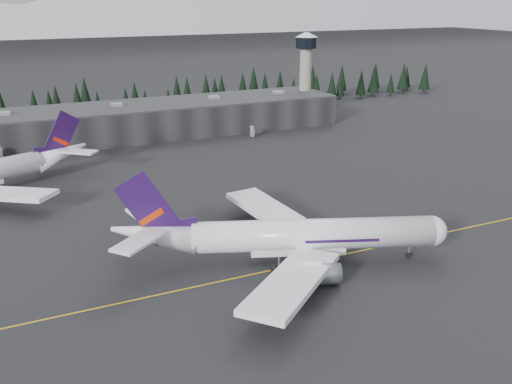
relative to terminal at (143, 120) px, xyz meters
name	(u,v)px	position (x,y,z in m)	size (l,w,h in m)	color
ground	(296,260)	(0.00, -125.00, -6.30)	(1400.00, 1400.00, 0.00)	black
taxiline	(301,264)	(0.00, -127.00, -6.29)	(400.00, 0.40, 0.02)	gold
terminal	(143,120)	(0.00, 0.00, 0.00)	(160.00, 30.00, 12.60)	black
control_tower	(306,66)	(75.00, 3.00, 17.11)	(10.00, 10.00, 37.70)	gray
treeline	(122,102)	(0.00, 37.00, 1.20)	(360.00, 20.00, 15.00)	black
mountain_ridge	(13,28)	(0.00, 875.00, -6.30)	(4400.00, 900.00, 420.00)	white
jet_main	(284,236)	(-2.74, -124.40, -0.47)	(67.80, 60.55, 20.66)	white
gse_vehicle_a	(0,160)	(-53.67, -17.20, -5.53)	(2.56, 5.54, 1.54)	silver
gse_vehicle_b	(253,135)	(38.01, -21.01, -5.50)	(1.89, 4.70, 1.60)	silver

